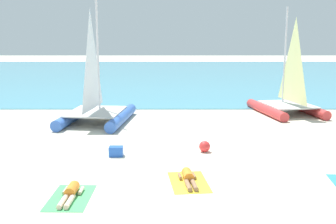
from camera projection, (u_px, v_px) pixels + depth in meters
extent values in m
plane|color=beige|center=(168.00, 119.00, 21.72)|extent=(120.00, 120.00, 0.00)
cube|color=#4C9EB7|center=(169.00, 75.00, 44.08)|extent=(120.00, 40.00, 0.05)
cylinder|color=#CC3838|center=(267.00, 110.00, 23.01)|extent=(1.35, 4.48, 0.51)
cylinder|color=#CC3838|center=(306.00, 108.00, 23.44)|extent=(1.35, 4.48, 0.51)
cube|color=silver|center=(289.00, 105.00, 22.96)|extent=(2.84, 3.25, 0.06)
cylinder|color=silver|center=(286.00, 56.00, 23.09)|extent=(0.11, 0.11, 5.32)
pyramid|color=#EAEA99|center=(295.00, 60.00, 22.10)|extent=(0.51, 2.31, 4.47)
cylinder|color=blue|center=(74.00, 116.00, 21.16)|extent=(1.07, 4.81, 0.55)
cylinder|color=blue|center=(123.00, 117.00, 20.88)|extent=(1.07, 4.81, 0.55)
cube|color=silver|center=(97.00, 112.00, 20.74)|extent=(2.83, 3.32, 0.07)
cylinder|color=silver|center=(99.00, 54.00, 20.88)|extent=(0.11, 0.11, 5.69)
pyramid|color=white|center=(92.00, 59.00, 19.81)|extent=(0.34, 2.50, 4.78)
cube|color=#4CB266|center=(71.00, 198.00, 11.43)|extent=(1.13, 1.92, 0.01)
cylinder|color=orange|center=(73.00, 189.00, 11.60)|extent=(0.31, 0.62, 0.30)
sphere|color=beige|center=(76.00, 184.00, 12.00)|extent=(0.22, 0.22, 0.22)
cylinder|color=beige|center=(64.00, 201.00, 10.98)|extent=(0.15, 0.78, 0.14)
cylinder|color=beige|center=(71.00, 201.00, 10.97)|extent=(0.15, 0.78, 0.14)
cylinder|color=beige|center=(67.00, 190.00, 11.77)|extent=(0.11, 0.45, 0.10)
cylinder|color=beige|center=(82.00, 190.00, 11.76)|extent=(0.11, 0.45, 0.10)
cube|color=yellow|center=(190.00, 182.00, 12.61)|extent=(1.30, 2.01, 0.01)
cylinder|color=orange|center=(189.00, 175.00, 12.78)|extent=(0.36, 0.65, 0.30)
sphere|color=#8C6647|center=(187.00, 171.00, 13.18)|extent=(0.22, 0.22, 0.22)
cylinder|color=#8C6647|center=(189.00, 185.00, 12.15)|extent=(0.22, 0.79, 0.14)
cylinder|color=#8C6647|center=(195.00, 185.00, 12.17)|extent=(0.22, 0.79, 0.14)
cylinder|color=#8C6647|center=(181.00, 176.00, 12.92)|extent=(0.15, 0.46, 0.10)
cylinder|color=#8C6647|center=(195.00, 176.00, 12.97)|extent=(0.15, 0.46, 0.10)
sphere|color=red|center=(206.00, 146.00, 15.77)|extent=(0.42, 0.42, 0.42)
cube|color=blue|center=(117.00, 151.00, 15.25)|extent=(0.50, 0.36, 0.36)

